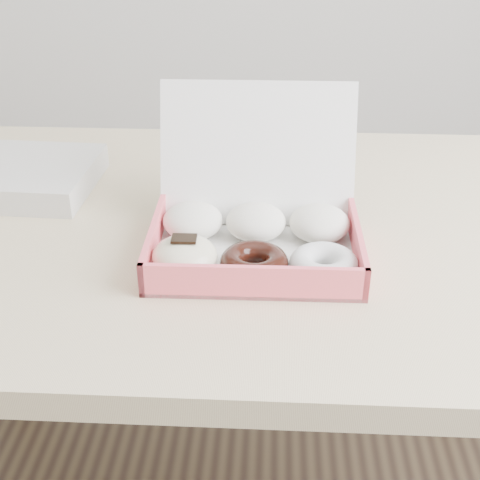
{
  "coord_description": "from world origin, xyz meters",
  "views": [
    {
      "loc": [
        0.08,
        -0.92,
        1.24
      ],
      "look_at": [
        0.04,
        -0.12,
        0.78
      ],
      "focal_mm": 50.0,
      "sensor_mm": 36.0,
      "label": 1
    }
  ],
  "objects": [
    {
      "name": "table",
      "position": [
        0.0,
        0.0,
        0.67
      ],
      "size": [
        1.2,
        0.8,
        0.75
      ],
      "color": "tan",
      "rests_on": "ground"
    },
    {
      "name": "donut_box",
      "position": [
        0.06,
        -0.09,
        0.78
      ],
      "size": [
        0.29,
        0.27,
        0.21
      ],
      "rotation": [
        0.0,
        0.0,
        0.01
      ],
      "color": "white",
      "rests_on": "table"
    },
    {
      "name": "newspapers",
      "position": [
        -0.36,
        0.1,
        0.77
      ],
      "size": [
        0.28,
        0.23,
        0.04
      ],
      "primitive_type": "cube",
      "rotation": [
        0.0,
        0.0,
        -0.05
      ],
      "color": "silver",
      "rests_on": "table"
    }
  ]
}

